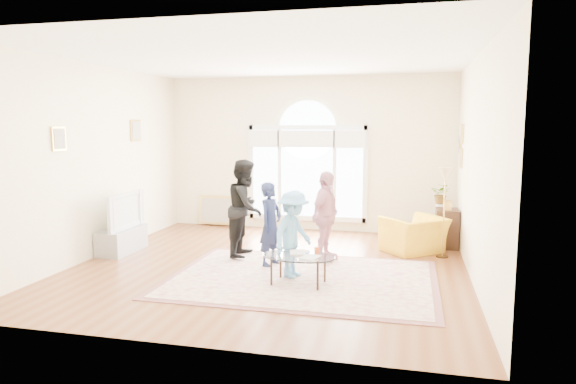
% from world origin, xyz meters
% --- Properties ---
extents(ground, '(6.00, 6.00, 0.00)m').
position_xyz_m(ground, '(0.00, 0.00, 0.00)').
color(ground, '#603016').
rests_on(ground, ground).
extents(room_shell, '(6.00, 6.00, 6.00)m').
position_xyz_m(room_shell, '(0.01, 2.83, 1.57)').
color(room_shell, '#FDF1C7').
rests_on(room_shell, ground).
extents(area_rug, '(3.60, 2.60, 0.02)m').
position_xyz_m(area_rug, '(0.63, -0.52, 0.01)').
color(area_rug, beige).
rests_on(area_rug, ground).
extents(rug_border, '(3.80, 2.80, 0.01)m').
position_xyz_m(rug_border, '(0.63, -0.52, 0.01)').
color(rug_border, brown).
rests_on(rug_border, ground).
extents(tv_console, '(0.45, 1.00, 0.42)m').
position_xyz_m(tv_console, '(-2.75, 0.30, 0.21)').
color(tv_console, gray).
rests_on(tv_console, ground).
extents(television, '(0.17, 1.08, 0.62)m').
position_xyz_m(television, '(-2.74, 0.30, 0.73)').
color(television, black).
rests_on(television, tv_console).
extents(coffee_table, '(1.09, 0.75, 0.54)m').
position_xyz_m(coffee_table, '(0.64, -0.80, 0.40)').
color(coffee_table, silver).
rests_on(coffee_table, ground).
extents(armchair, '(1.27, 1.26, 0.62)m').
position_xyz_m(armchair, '(2.20, 1.47, 0.31)').
color(armchair, yellow).
rests_on(armchair, ground).
extents(side_cabinet, '(0.40, 0.50, 0.70)m').
position_xyz_m(side_cabinet, '(2.78, 1.98, 0.35)').
color(side_cabinet, black).
rests_on(side_cabinet, ground).
extents(floor_lamp, '(0.29, 0.29, 1.51)m').
position_xyz_m(floor_lamp, '(2.67, 1.24, 1.28)').
color(floor_lamp, black).
rests_on(floor_lamp, ground).
extents(plant_pedestal, '(0.20, 0.20, 0.70)m').
position_xyz_m(plant_pedestal, '(2.70, 2.59, 0.35)').
color(plant_pedestal, white).
rests_on(plant_pedestal, ground).
extents(potted_plant, '(0.45, 0.42, 0.40)m').
position_xyz_m(potted_plant, '(2.70, 2.59, 0.90)').
color(potted_plant, '#33722D').
rests_on(potted_plant, plant_pedestal).
extents(leaning_picture, '(0.80, 0.14, 0.62)m').
position_xyz_m(leaning_picture, '(-2.00, 2.90, 0.00)').
color(leaning_picture, tan).
rests_on(leaning_picture, ground).
extents(child_navy, '(0.44, 0.55, 1.30)m').
position_xyz_m(child_navy, '(0.01, 0.05, 0.67)').
color(child_navy, '#1A203D').
rests_on(child_navy, area_rug).
extents(child_black, '(0.64, 0.81, 1.62)m').
position_xyz_m(child_black, '(-0.55, 0.53, 0.83)').
color(child_black, black).
rests_on(child_black, area_rug).
extents(child_pink, '(0.55, 0.91, 1.45)m').
position_xyz_m(child_pink, '(0.80, 0.53, 0.74)').
color(child_pink, pink).
rests_on(child_pink, area_rug).
extents(child_blue, '(0.73, 0.92, 1.26)m').
position_xyz_m(child_blue, '(0.50, -0.50, 0.65)').
color(child_blue, '#63A3D5').
rests_on(child_blue, area_rug).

